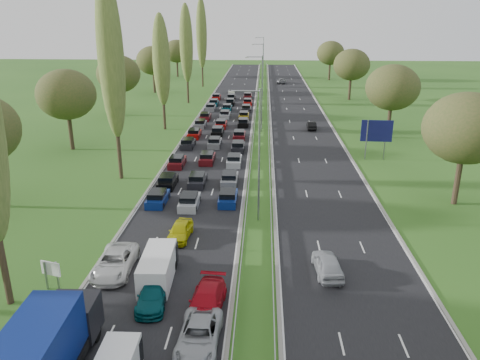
# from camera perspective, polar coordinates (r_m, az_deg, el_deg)

# --- Properties ---
(ground) EXTENTS (260.00, 260.00, 0.00)m
(ground) POSITION_cam_1_polar(r_m,az_deg,el_deg) (78.41, 2.62, 6.25)
(ground) COLOR #2B591B
(ground) RESTS_ON ground
(near_carriageway) EXTENTS (10.50, 215.00, 0.04)m
(near_carriageway) POSITION_cam_1_polar(r_m,az_deg,el_deg) (81.16, -2.17, 6.71)
(near_carriageway) COLOR black
(near_carriageway) RESTS_ON ground
(far_carriageway) EXTENTS (10.50, 215.00, 0.04)m
(far_carriageway) POSITION_cam_1_polar(r_m,az_deg,el_deg) (81.11, 7.44, 6.55)
(far_carriageway) COLOR black
(far_carriageway) RESTS_ON ground
(central_reservation) EXTENTS (2.36, 215.00, 0.32)m
(central_reservation) POSITION_cam_1_polar(r_m,az_deg,el_deg) (80.73, 2.64, 7.03)
(central_reservation) COLOR gray
(central_reservation) RESTS_ON ground
(lamp_columns) EXTENTS (0.18, 140.18, 12.00)m
(lamp_columns) POSITION_cam_1_polar(r_m,az_deg,el_deg) (75.30, 2.68, 10.36)
(lamp_columns) COLOR gray
(lamp_columns) RESTS_ON ground
(poplar_row) EXTENTS (2.80, 127.80, 22.44)m
(poplar_row) POSITION_cam_1_polar(r_m,az_deg,el_deg) (66.80, -11.61, 14.38)
(poplar_row) COLOR #2D2116
(poplar_row) RESTS_ON ground
(woodland_left) EXTENTS (8.00, 166.00, 11.10)m
(woodland_left) POSITION_cam_1_polar(r_m,az_deg,el_deg) (65.59, -21.55, 9.20)
(woodland_left) COLOR #2D2116
(woodland_left) RESTS_ON ground
(woodland_right) EXTENTS (8.00, 153.00, 11.10)m
(woodland_right) POSITION_cam_1_polar(r_m,az_deg,el_deg) (66.67, 19.88, 9.54)
(woodland_right) COLOR #2D2116
(woodland_right) RESTS_ON ground
(traffic_queue_fill) EXTENTS (9.09, 68.60, 0.80)m
(traffic_queue_fill) POSITION_cam_1_polar(r_m,az_deg,el_deg) (76.21, -2.50, 6.21)
(traffic_queue_fill) COLOR navy
(traffic_queue_fill) RESTS_ON ground
(near_car_2) EXTENTS (2.69, 5.62, 1.55)m
(near_car_2) POSITION_cam_1_polar(r_m,az_deg,el_deg) (35.73, -15.00, -9.65)
(near_car_2) COLOR silver
(near_car_2) RESTS_ON near_carriageway
(near_car_7) EXTENTS (2.16, 4.61, 1.30)m
(near_car_7) POSITION_cam_1_polar(r_m,az_deg,el_deg) (31.68, -10.61, -13.56)
(near_car_7) COLOR #05474F
(near_car_7) RESTS_ON near_carriageway
(near_car_8) EXTENTS (1.95, 4.25, 1.41)m
(near_car_8) POSITION_cam_1_polar(r_m,az_deg,el_deg) (39.74, -7.31, -6.14)
(near_car_8) COLOR #BBBA0C
(near_car_8) RESTS_ON near_carriageway
(near_car_10) EXTENTS (2.43, 5.07, 1.39)m
(near_car_10) POSITION_cam_1_polar(r_m,az_deg,el_deg) (27.84, -5.03, -18.35)
(near_car_10) COLOR #A0A3A9
(near_car_10) RESTS_ON near_carriageway
(near_car_11) EXTENTS (2.45, 5.19, 1.46)m
(near_car_11) POSITION_cam_1_polar(r_m,az_deg,el_deg) (30.50, -4.11, -14.49)
(near_car_11) COLOR #AC0A17
(near_car_11) RESTS_ON near_carriageway
(far_car_0) EXTENTS (2.13, 4.58, 1.52)m
(far_car_0) POSITION_cam_1_polar(r_m,az_deg,el_deg) (34.91, 10.63, -10.04)
(far_car_0) COLOR #9EA1A7
(far_car_0) RESTS_ON far_carriageway
(far_car_1) EXTENTS (1.38, 3.94, 1.30)m
(far_car_1) POSITION_cam_1_polar(r_m,az_deg,el_deg) (78.78, 8.71, 6.61)
(far_car_1) COLOR black
(far_car_1) RESTS_ON far_carriageway
(far_car_2) EXTENTS (2.64, 5.19, 1.41)m
(far_car_2) POSITION_cam_1_polar(r_m,az_deg,el_deg) (133.99, 5.07, 11.96)
(far_car_2) COLOR slate
(far_car_2) RESTS_ON far_carriageway
(blue_lorry) EXTENTS (2.66, 9.59, 4.05)m
(blue_lorry) POSITION_cam_1_polar(r_m,az_deg,el_deg) (26.15, -22.94, -19.12)
(blue_lorry) COLOR black
(blue_lorry) RESTS_ON near_carriageway
(white_van_rear) EXTENTS (2.04, 5.21, 2.09)m
(white_van_rear) POSITION_cam_1_polar(r_m,az_deg,el_deg) (33.95, -9.92, -10.32)
(white_van_rear) COLOR white
(white_van_rear) RESTS_ON near_carriageway
(info_sign) EXTENTS (1.46, 0.53, 2.10)m
(info_sign) POSITION_cam_1_polar(r_m,az_deg,el_deg) (34.72, -22.05, -10.30)
(info_sign) COLOR gray
(info_sign) RESTS_ON ground
(direction_sign) EXTENTS (4.00, 0.27, 5.20)m
(direction_sign) POSITION_cam_1_polar(r_m,az_deg,el_deg) (62.92, 16.31, 5.56)
(direction_sign) COLOR gray
(direction_sign) RESTS_ON ground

